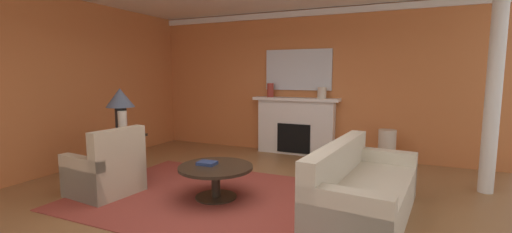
{
  "coord_description": "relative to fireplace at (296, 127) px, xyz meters",
  "views": [
    {
      "loc": [
        2.03,
        -3.85,
        1.68
      ],
      "look_at": [
        -0.19,
        1.08,
        1.0
      ],
      "focal_mm": 24.04,
      "sensor_mm": 36.0,
      "label": 1
    }
  ],
  "objects": [
    {
      "name": "sofa",
      "position": [
        1.69,
        -2.73,
        -0.26
      ],
      "size": [
        1.1,
        2.18,
        0.85
      ],
      "color": "beige",
      "rests_on": "ground_plane"
    },
    {
      "name": "table_lamp",
      "position": [
        -2.05,
        -2.72,
        0.66
      ],
      "size": [
        0.44,
        0.44,
        0.75
      ],
      "color": "black",
      "rests_on": "side_table"
    },
    {
      "name": "book_red_cover",
      "position": [
        -0.32,
        -2.93,
        -0.09
      ],
      "size": [
        0.26,
        0.2,
        0.04
      ],
      "primitive_type": "cube",
      "rotation": [
        0.0,
        0.0,
        0.05
      ],
      "color": "navy",
      "rests_on": "coffee_table"
    },
    {
      "name": "vase_mantel_left",
      "position": [
        -0.55,
        -0.05,
        0.77
      ],
      "size": [
        0.14,
        0.14,
        0.29
      ],
      "primitive_type": "cylinder",
      "color": "#9E3328",
      "rests_on": "fireplace"
    },
    {
      "name": "fireplace",
      "position": [
        0.0,
        0.0,
        0.0
      ],
      "size": [
        1.8,
        0.35,
        1.19
      ],
      "color": "white",
      "rests_on": "ground_plane"
    },
    {
      "name": "wall_fireplace",
      "position": [
        0.12,
        0.21,
        0.92
      ],
      "size": [
        7.36,
        0.12,
        2.97
      ],
      "primitive_type": "cube",
      "color": "#CC723D",
      "rests_on": "ground_plane"
    },
    {
      "name": "wall_window",
      "position": [
        -3.32,
        -2.63,
        0.92
      ],
      "size": [
        0.12,
        6.76,
        2.97
      ],
      "primitive_type": "cube",
      "color": "#CC723D",
      "rests_on": "ground_plane"
    },
    {
      "name": "coffee_table",
      "position": [
        -0.18,
        -2.93,
        -0.23
      ],
      "size": [
        1.0,
        1.0,
        0.45
      ],
      "color": "#2D2319",
      "rests_on": "ground_plane"
    },
    {
      "name": "vase_tall_corner",
      "position": [
        1.81,
        -0.3,
        -0.22
      ],
      "size": [
        0.31,
        0.31,
        0.68
      ],
      "primitive_type": "cylinder",
      "color": "beige",
      "rests_on": "ground_plane"
    },
    {
      "name": "crown_moulding",
      "position": [
        0.12,
        0.13,
        2.33
      ],
      "size": [
        7.36,
        0.08,
        0.12
      ],
      "primitive_type": "cube",
      "color": "white"
    },
    {
      "name": "mantel_mirror",
      "position": [
        0.0,
        0.12,
        1.19
      ],
      "size": [
        1.41,
        0.04,
        0.84
      ],
      "primitive_type": "cube",
      "color": "silver"
    },
    {
      "name": "area_rug",
      "position": [
        -0.18,
        -2.93,
        -0.56
      ],
      "size": [
        3.73,
        2.63,
        0.01
      ],
      "primitive_type": "cube",
      "color": "#993D33",
      "rests_on": "ground_plane"
    },
    {
      "name": "vase_on_side_table",
      "position": [
        -1.9,
        -2.84,
        0.34
      ],
      "size": [
        0.13,
        0.13,
        0.41
      ],
      "primitive_type": "cylinder",
      "color": "beige",
      "rests_on": "side_table"
    },
    {
      "name": "armchair_near_window",
      "position": [
        -1.66,
        -3.42,
        -0.25
      ],
      "size": [
        0.88,
        0.88,
        0.95
      ],
      "color": "#C1B293",
      "rests_on": "ground_plane"
    },
    {
      "name": "vase_mantel_right",
      "position": [
        0.55,
        -0.05,
        0.74
      ],
      "size": [
        0.18,
        0.18,
        0.22
      ],
      "primitive_type": "cylinder",
      "color": "beige",
      "rests_on": "fireplace"
    },
    {
      "name": "ground_plane",
      "position": [
        0.12,
        -2.93,
        -0.56
      ],
      "size": [
        8.79,
        8.79,
        0.0
      ],
      "primitive_type": "plane",
      "color": "olive"
    },
    {
      "name": "side_table",
      "position": [
        -2.05,
        -2.72,
        -0.16
      ],
      "size": [
        0.56,
        0.56,
        0.7
      ],
      "color": "#2D2319",
      "rests_on": "ground_plane"
    },
    {
      "name": "column_white",
      "position": [
        3.2,
        -1.14,
        0.92
      ],
      "size": [
        0.2,
        0.2,
        2.97
      ],
      "primitive_type": "cylinder",
      "color": "white",
      "rests_on": "ground_plane"
    }
  ]
}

